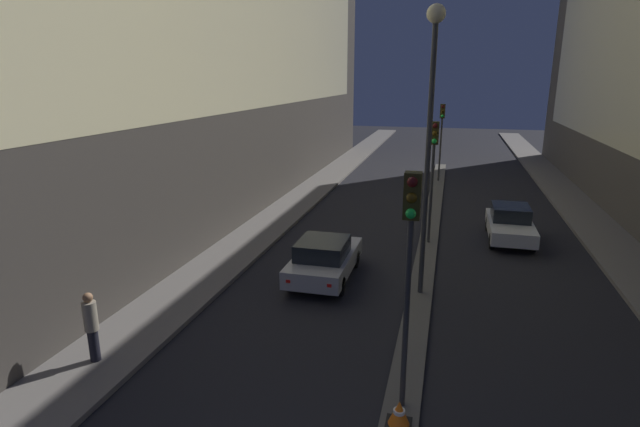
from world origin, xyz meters
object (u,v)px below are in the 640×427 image
(car_right_lane, at_px, (510,224))
(pedestrian_on_left_sidewalk, at_px, (91,325))
(traffic_light_mid, at_px, (433,156))
(traffic_light_far, at_px, (442,125))
(traffic_cone_far, at_px, (399,413))
(traffic_light_near, at_px, (410,242))
(car_left_lane, at_px, (324,258))
(street_lamp, at_px, (431,104))

(car_right_lane, xyz_separation_m, pedestrian_on_left_sidewalk, (-10.69, -12.79, 0.36))
(traffic_light_mid, xyz_separation_m, traffic_light_far, (0.00, 13.24, 0.00))
(traffic_cone_far, bearing_deg, traffic_light_far, 90.00)
(traffic_light_near, distance_m, traffic_light_mid, 11.09)
(traffic_light_mid, height_order, traffic_cone_far, traffic_light_mid)
(car_left_lane, relative_size, pedestrian_on_left_sidewalk, 2.33)
(traffic_light_mid, distance_m, street_lamp, 5.65)
(street_lamp, bearing_deg, traffic_light_near, -90.00)
(traffic_cone_far, bearing_deg, car_right_lane, 75.90)
(car_left_lane, height_order, pedestrian_on_left_sidewalk, pedestrian_on_left_sidewalk)
(street_lamp, bearing_deg, pedestrian_on_left_sidewalk, -140.23)
(traffic_cone_far, xyz_separation_m, car_right_lane, (3.32, 13.22, 0.37))
(traffic_light_mid, height_order, pedestrian_on_left_sidewalk, traffic_light_mid)
(traffic_light_near, bearing_deg, car_left_lane, 117.30)
(pedestrian_on_left_sidewalk, bearing_deg, traffic_light_near, 1.64)
(traffic_light_far, bearing_deg, traffic_cone_far, -90.00)
(traffic_light_near, distance_m, car_right_lane, 13.35)
(pedestrian_on_left_sidewalk, bearing_deg, traffic_light_mid, 56.89)
(traffic_light_far, height_order, pedestrian_on_left_sidewalk, traffic_light_far)
(traffic_light_near, relative_size, traffic_cone_far, 9.33)
(pedestrian_on_left_sidewalk, bearing_deg, street_lamp, 39.77)
(street_lamp, distance_m, car_right_lane, 9.12)
(traffic_light_near, xyz_separation_m, traffic_light_mid, (0.00, 11.09, 0.00))
(street_lamp, xyz_separation_m, traffic_cone_far, (-0.00, -6.56, -5.66))
(street_lamp, bearing_deg, traffic_cone_far, -90.00)
(street_lamp, bearing_deg, traffic_light_mid, 90.00)
(pedestrian_on_left_sidewalk, bearing_deg, car_left_lane, 58.64)
(street_lamp, xyz_separation_m, car_left_lane, (-3.32, 0.51, -5.28))
(traffic_light_far, xyz_separation_m, pedestrian_on_left_sidewalk, (-7.37, -24.54, -2.65))
(car_left_lane, bearing_deg, car_right_lane, 42.78)
(traffic_cone_far, height_order, car_left_lane, car_left_lane)
(car_left_lane, xyz_separation_m, pedestrian_on_left_sidewalk, (-4.05, -6.64, 0.35))
(traffic_light_near, relative_size, car_right_lane, 1.24)
(traffic_cone_far, distance_m, car_right_lane, 13.63)
(traffic_light_near, distance_m, traffic_cone_far, 3.44)
(traffic_light_near, relative_size, traffic_light_mid, 1.00)
(traffic_cone_far, distance_m, pedestrian_on_left_sidewalk, 7.42)
(traffic_cone_far, bearing_deg, pedestrian_on_left_sidewalk, 176.68)
(traffic_light_far, xyz_separation_m, car_right_lane, (3.32, -11.75, -3.01))
(street_lamp, distance_m, car_left_lane, 6.25)
(traffic_light_mid, bearing_deg, pedestrian_on_left_sidewalk, -123.11)
(traffic_light_far, height_order, car_right_lane, traffic_light_far)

